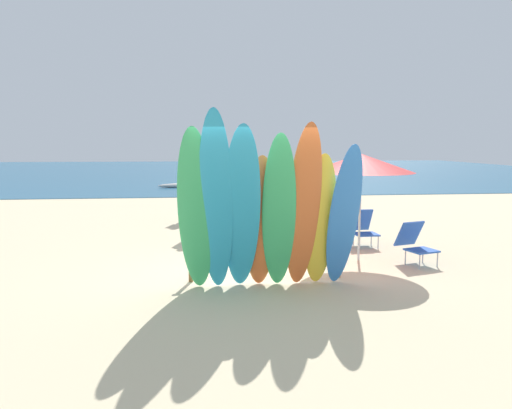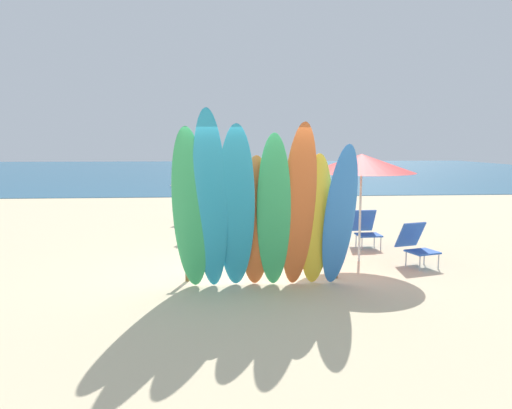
# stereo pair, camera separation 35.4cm
# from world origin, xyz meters

# --- Properties ---
(ground) EXTENTS (60.00, 60.00, 0.00)m
(ground) POSITION_xyz_m (0.00, 14.00, 0.00)
(ground) COLOR beige
(ocean_water) EXTENTS (60.00, 40.00, 0.02)m
(ocean_water) POSITION_xyz_m (0.00, 32.42, 0.01)
(ocean_water) COLOR #235B7F
(ocean_water) RESTS_ON ground
(surfboard_rack) EXTENTS (2.62, 0.07, 0.67)m
(surfboard_rack) POSITION_xyz_m (0.00, 0.00, 0.52)
(surfboard_rack) COLOR brown
(surfboard_rack) RESTS_ON ground
(surfboard_green_0) EXTENTS (0.62, 0.85, 2.53)m
(surfboard_green_0) POSITION_xyz_m (-1.14, -0.62, 1.26)
(surfboard_green_0) COLOR #38B266
(surfboard_green_0) RESTS_ON ground
(surfboard_teal_1) EXTENTS (0.59, 0.95, 2.77)m
(surfboard_teal_1) POSITION_xyz_m (-0.84, -0.69, 1.39)
(surfboard_teal_1) COLOR #289EC6
(surfboard_teal_1) RESTS_ON ground
(surfboard_teal_2) EXTENTS (0.57, 0.93, 2.56)m
(surfboard_teal_2) POSITION_xyz_m (-0.46, -0.66, 1.28)
(surfboard_teal_2) COLOR #289EC6
(surfboard_teal_2) RESTS_ON ground
(surfboard_orange_3) EXTENTS (0.52, 0.61, 2.11)m
(surfboard_orange_3) POSITION_xyz_m (-0.15, -0.49, 1.06)
(surfboard_orange_3) COLOR orange
(surfboard_orange_3) RESTS_ON ground
(surfboard_green_4) EXTENTS (0.59, 0.82, 2.44)m
(surfboard_green_4) POSITION_xyz_m (0.12, -0.61, 1.22)
(surfboard_green_4) COLOR #38B266
(surfboard_green_4) RESTS_ON ground
(surfboard_orange_5) EXTENTS (0.58, 0.81, 2.59)m
(surfboard_orange_5) POSITION_xyz_m (0.50, -0.61, 1.30)
(surfboard_orange_5) COLOR orange
(surfboard_orange_5) RESTS_ON ground
(surfboard_yellow_6) EXTENTS (0.52, 0.64, 2.14)m
(surfboard_yellow_6) POSITION_xyz_m (0.79, -0.51, 1.07)
(surfboard_yellow_6) COLOR yellow
(surfboard_yellow_6) RESTS_ON ground
(surfboard_blue_7) EXTENTS (0.56, 0.81, 2.28)m
(surfboard_blue_7) POSITION_xyz_m (1.14, -0.61, 1.14)
(surfboard_blue_7) COLOR #337AD1
(surfboard_blue_7) RESTS_ON ground
(beachgoer_near_rack) EXTENTS (0.56, 0.37, 1.61)m
(beachgoer_near_rack) POSITION_xyz_m (-1.03, 3.98, 0.93)
(beachgoer_near_rack) COLOR beige
(beachgoer_near_rack) RESTS_ON ground
(beachgoer_midbeach) EXTENTS (0.58, 0.25, 1.54)m
(beachgoer_midbeach) POSITION_xyz_m (-1.36, 6.50, 0.89)
(beachgoer_midbeach) COLOR beige
(beachgoer_midbeach) RESTS_ON ground
(beach_chair_red) EXTENTS (0.69, 0.84, 0.80)m
(beach_chair_red) POSITION_xyz_m (2.94, 0.74, 0.42)
(beach_chair_red) COLOR #B7B7BC
(beach_chair_red) RESTS_ON ground
(beach_chair_blue) EXTENTS (0.53, 0.73, 0.81)m
(beach_chair_blue) POSITION_xyz_m (2.49, 2.41, 0.43)
(beach_chair_blue) COLOR #B7B7BC
(beach_chair_blue) RESTS_ON ground
(beach_umbrella) EXTENTS (2.02, 2.02, 2.08)m
(beach_umbrella) POSITION_xyz_m (1.97, 1.11, 1.90)
(beach_umbrella) COLOR silver
(beach_umbrella) RESTS_ON ground
(distant_boat) EXTENTS (3.27, 0.68, 0.26)m
(distant_boat) POSITION_xyz_m (-1.71, 16.93, 0.12)
(distant_boat) COLOR silver
(distant_boat) RESTS_ON ground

